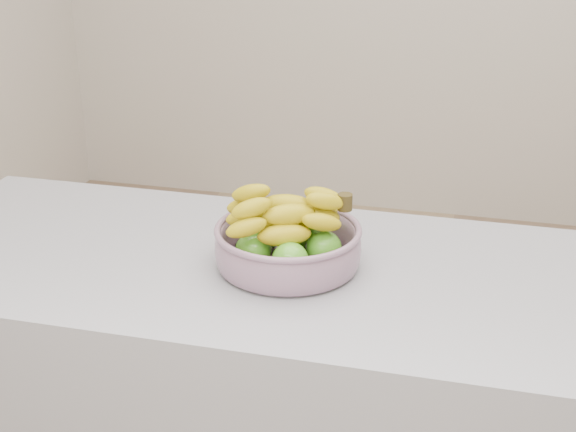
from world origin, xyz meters
name	(u,v)px	position (x,y,z in m)	size (l,w,h in m)	color
fruit_bowl	(288,242)	(-0.23, -0.49, 0.95)	(0.27, 0.27, 0.14)	#8E98AB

